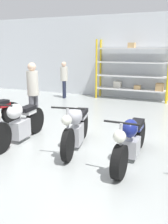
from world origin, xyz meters
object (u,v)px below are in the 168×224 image
object	(u,v)px
motorcycle_white	(18,123)
person_browsing	(33,88)
shelving_rack	(133,71)
person_near_rack	(64,77)
motorcycle_silver	(76,127)
motorcycle_blue	(131,140)

from	to	relation	value
motorcycle_white	person_browsing	xyz separation A→B (m)	(-0.48, 1.37, 0.60)
shelving_rack	person_near_rack	xyz separation A→B (m)	(-2.88, -0.80, -0.30)
motorcycle_silver	person_browsing	world-z (taller)	person_browsing
person_browsing	person_near_rack	xyz separation A→B (m)	(-1.04, 3.94, -0.12)
motorcycle_silver	person_near_rack	world-z (taller)	person_near_rack
shelving_rack	motorcycle_white	bearing A→B (deg)	-102.54
motorcycle_silver	motorcycle_blue	distance (m)	1.27
motorcycle_silver	person_near_rack	distance (m)	5.89
shelving_rack	motorcycle_blue	size ratio (longest dim) A/B	1.44
motorcycle_white	person_near_rack	world-z (taller)	person_near_rack
person_browsing	person_near_rack	bearing A→B (deg)	-62.47
motorcycle_blue	person_near_rack	xyz separation A→B (m)	(-4.17, 5.30, 0.51)
motorcycle_blue	person_near_rack	size ratio (longest dim) A/B	1.34
motorcycle_silver	person_near_rack	bearing A→B (deg)	-160.65
motorcycle_white	person_browsing	distance (m)	1.57
motorcycle_silver	person_browsing	size ratio (longest dim) A/B	1.13
motorcycle_blue	shelving_rack	bearing A→B (deg)	-166.49
motorcycle_blue	person_near_rack	world-z (taller)	person_near_rack
motorcycle_white	person_browsing	bearing A→B (deg)	-162.84
motorcycle_silver	motorcycle_blue	bearing A→B (deg)	70.60
motorcycle_white	motorcycle_blue	xyz separation A→B (m)	(2.65, 0.02, -0.04)
motorcycle_silver	person_browsing	bearing A→B (deg)	-131.97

